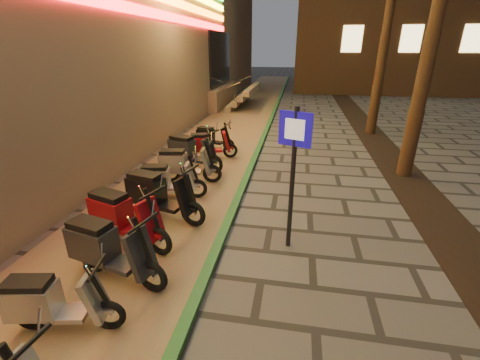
% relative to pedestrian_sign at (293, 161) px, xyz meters
% --- Properties ---
extents(parking_strip, '(3.40, 60.00, 0.01)m').
position_rel_pedestrian_sign_xyz_m(parking_strip, '(-2.99, 7.24, -1.69)').
color(parking_strip, '#8C7251').
rests_on(parking_strip, ground).
extents(green_curb, '(0.18, 60.00, 0.10)m').
position_rel_pedestrian_sign_xyz_m(green_curb, '(-1.29, 7.24, -1.65)').
color(green_curb, '#276830').
rests_on(green_curb, ground).
extents(planting_strip, '(1.20, 40.00, 0.02)m').
position_rel_pedestrian_sign_xyz_m(planting_strip, '(3.21, 2.24, -1.69)').
color(planting_strip, black).
rests_on(planting_strip, ground).
extents(pedestrian_sign, '(0.55, 0.25, 2.62)m').
position_rel_pedestrian_sign_xyz_m(pedestrian_sign, '(0.00, 0.00, 0.00)').
color(pedestrian_sign, black).
rests_on(pedestrian_sign, ground).
extents(scooter_4, '(1.50, 0.65, 1.05)m').
position_rel_pedestrian_sign_xyz_m(scooter_4, '(-2.96, -2.50, -1.24)').
color(scooter_4, black).
rests_on(scooter_4, ground).
extents(scooter_5, '(1.79, 0.85, 1.26)m').
position_rel_pedestrian_sign_xyz_m(scooter_5, '(-2.82, -1.40, -1.15)').
color(scooter_5, black).
rests_on(scooter_5, ground).
extents(scooter_6, '(1.80, 0.96, 1.28)m').
position_rel_pedestrian_sign_xyz_m(scooter_6, '(-3.09, -0.42, -1.14)').
color(scooter_6, black).
rests_on(scooter_6, ground).
extents(scooter_7, '(1.85, 0.90, 1.31)m').
position_rel_pedestrian_sign_xyz_m(scooter_7, '(-2.83, 0.60, -1.13)').
color(scooter_7, black).
rests_on(scooter_7, ground).
extents(scooter_8, '(1.60, 0.71, 1.12)m').
position_rel_pedestrian_sign_xyz_m(scooter_8, '(-3.04, 1.57, -1.21)').
color(scooter_8, black).
rests_on(scooter_8, ground).
extents(scooter_9, '(1.71, 0.65, 1.20)m').
position_rel_pedestrian_sign_xyz_m(scooter_9, '(-2.98, 2.62, -1.17)').
color(scooter_9, black).
rests_on(scooter_9, ground).
extents(scooter_10, '(1.82, 0.97, 1.29)m').
position_rel_pedestrian_sign_xyz_m(scooter_10, '(-3.13, 3.69, -1.13)').
color(scooter_10, black).
rests_on(scooter_10, ground).
extents(scooter_11, '(1.58, 0.83, 1.12)m').
position_rel_pedestrian_sign_xyz_m(scooter_11, '(-2.84, 4.69, -1.21)').
color(scooter_11, black).
rests_on(scooter_11, ground).
extents(scooter_12, '(1.47, 0.68, 1.03)m').
position_rel_pedestrian_sign_xyz_m(scooter_12, '(-3.01, 5.79, -1.25)').
color(scooter_12, black).
rests_on(scooter_12, ground).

